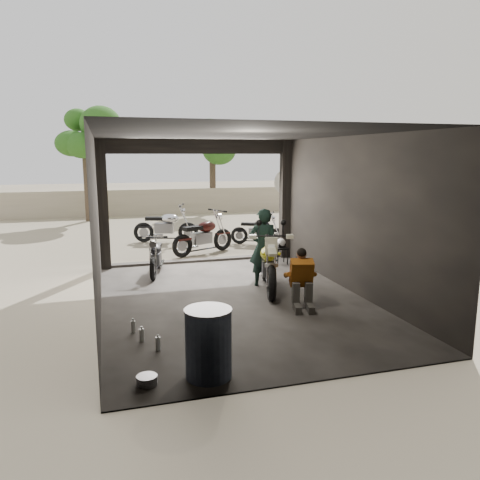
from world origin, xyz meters
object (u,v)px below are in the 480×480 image
helmet (281,243)px  oil_drum (208,344)px  outside_bike_c (258,229)px  sign_post (286,195)px  left_bike (156,254)px  outside_bike_a (166,224)px  mechanic (302,281)px  main_bike (268,260)px  outside_bike_b (203,233)px  rider (263,248)px  stool (281,250)px

helmet → oil_drum: (-3.18, -5.68, -0.11)m
outside_bike_c → sign_post: bearing=-106.5°
left_bike → outside_bike_a: size_ratio=0.81×
outside_bike_a → mechanic: (1.54, -7.43, -0.07)m
main_bike → outside_bike_b: size_ratio=1.07×
main_bike → helmet: 2.46m
rider → helmet: bearing=-106.9°
oil_drum → sign_post: size_ratio=0.38×
main_bike → sign_post: bearing=78.6°
mechanic → outside_bike_b: bearing=112.2°
sign_post → oil_drum: bearing=-115.6°
rider → stool: rider is taller
main_bike → stool: size_ratio=4.38×
outside_bike_b → sign_post: size_ratio=0.76×
mechanic → oil_drum: (-2.24, -2.15, -0.09)m
outside_bike_a → oil_drum: 9.61m
outside_bike_a → rider: size_ratio=1.07×
outside_bike_b → outside_bike_c: bearing=-91.3°
left_bike → mechanic: (2.30, -3.36, 0.04)m
oil_drum → outside_bike_a: bearing=85.9°
main_bike → outside_bike_b: main_bike is taller
main_bike → sign_post: size_ratio=0.81×
outside_bike_a → helmet: 4.63m
rider → left_bike: bearing=-23.8°
outside_bike_b → rider: 3.69m
outside_bike_c → rider: bearing=-171.0°
outside_bike_a → sign_post: bearing=-101.6°
left_bike → stool: bearing=14.9°
rider → stool: bearing=-107.2°
outside_bike_b → helmet: size_ratio=7.16×
outside_bike_b → stool: (1.67, -1.84, -0.25)m
outside_bike_a → stool: size_ratio=4.07×
outside_bike_a → main_bike: bearing=-151.0°
rider → oil_drum: size_ratio=1.86×
main_bike → stool: main_bike is taller
main_bike → left_bike: 2.93m
left_bike → rider: bearing=-25.6°
left_bike → outside_bike_b: bearing=64.4°
main_bike → mechanic: 1.36m
helmet → sign_post: bearing=69.4°
outside_bike_b → mechanic: (0.74, -5.33, -0.08)m
mechanic → left_bike: bearing=138.6°
mechanic → sign_post: sign_post is taller
left_bike → helmet: size_ratio=5.79×
helmet → mechanic: bearing=-100.7°
main_bike → sign_post: sign_post is taller
outside_bike_a → rider: rider is taller
left_bike → oil_drum: size_ratio=1.62×
stool → outside_bike_c: bearing=84.0°
left_bike → stool: left_bike is taller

